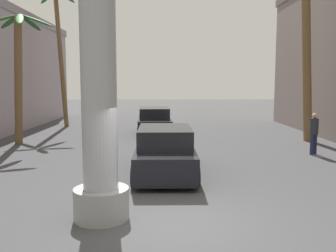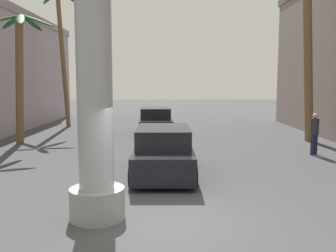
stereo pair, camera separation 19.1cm
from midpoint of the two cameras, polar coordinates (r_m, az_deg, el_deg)
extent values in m
plane|color=#424244|center=(18.07, 0.41, -2.97)|extent=(95.87, 95.87, 0.00)
cylinder|color=#9E9EA3|center=(8.37, -10.42, 17.12)|extent=(0.77, 0.77, 9.13)
cylinder|color=gray|center=(8.66, -9.81, -11.50)|extent=(1.23, 1.23, 0.70)
cylinder|color=black|center=(14.14, -3.57, -4.40)|extent=(0.22, 0.64, 0.64)
cylinder|color=black|center=(14.14, 3.62, -4.40)|extent=(0.22, 0.64, 0.64)
cylinder|color=black|center=(10.96, -4.63, -7.68)|extent=(0.22, 0.64, 0.64)
cylinder|color=black|center=(10.96, 4.69, -7.68)|extent=(0.22, 0.64, 0.64)
cube|color=black|center=(12.46, 0.03, -4.77)|extent=(1.88, 4.67, 0.80)
cube|color=black|center=(12.34, 0.03, -1.58)|extent=(1.72, 2.57, 0.60)
cylinder|color=black|center=(23.48, -3.66, 0.05)|extent=(0.26, 0.65, 0.64)
cylinder|color=black|center=(23.53, 0.57, 0.08)|extent=(0.26, 0.65, 0.64)
cylinder|color=black|center=(20.33, -3.74, -0.99)|extent=(0.26, 0.65, 0.64)
cylinder|color=black|center=(20.38, 1.16, -0.95)|extent=(0.26, 0.65, 0.64)
cube|color=black|center=(21.89, -1.43, 0.21)|extent=(2.10, 4.64, 0.80)
cube|color=black|center=(21.82, -1.43, 2.03)|extent=(1.83, 2.60, 0.60)
cylinder|color=brown|center=(20.54, 21.09, 11.00)|extent=(0.94, 0.49, 9.47)
cylinder|color=brown|center=(26.71, -15.21, 9.58)|extent=(0.82, 0.45, 8.97)
cylinder|color=brown|center=(19.50, -21.13, 6.33)|extent=(0.72, 0.68, 6.14)
ellipsoid|color=#236B2D|center=(19.60, -18.58, 14.93)|extent=(1.54, 0.44, 0.66)
ellipsoid|color=#2A5D2D|center=(20.44, -19.42, 14.52)|extent=(0.81, 1.56, 0.68)
ellipsoid|color=#276F2D|center=(20.46, -22.19, 14.43)|extent=(1.48, 1.14, 0.64)
ellipsoid|color=#32682D|center=(19.77, -23.22, 14.72)|extent=(1.55, 0.99, 0.60)
ellipsoid|color=#30712D|center=(19.04, -20.97, 14.98)|extent=(0.81, 1.53, 0.76)
cylinder|color=#1E233F|center=(16.79, 21.70, -2.71)|extent=(0.14, 0.14, 0.86)
cylinder|color=#1E233F|center=(16.94, 22.17, -2.65)|extent=(0.14, 0.14, 0.86)
cylinder|color=#26262D|center=(16.76, 22.05, -0.09)|extent=(0.45, 0.45, 0.67)
sphere|color=tan|center=(16.72, 22.12, 1.43)|extent=(0.22, 0.22, 0.22)
camera|label=1|loc=(0.10, -89.52, 0.06)|focal=40.00mm
camera|label=2|loc=(0.10, 90.48, -0.06)|focal=40.00mm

